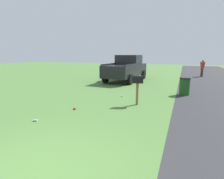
{
  "coord_description": "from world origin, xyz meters",
  "views": [
    {
      "loc": [
        -1.94,
        -2.28,
        2.11
      ],
      "look_at": [
        4.26,
        0.22,
        0.8
      ],
      "focal_mm": 28.53,
      "sensor_mm": 36.0,
      "label": 1
    }
  ],
  "objects_px": {
    "pickup_truck": "(127,67)",
    "trash_bin": "(185,86)",
    "mailbox": "(138,82)",
    "pedestrian": "(202,67)"
  },
  "relations": [
    {
      "from": "pedestrian",
      "to": "pickup_truck",
      "type": "bearing_deg",
      "value": -2.07
    },
    {
      "from": "mailbox",
      "to": "pickup_truck",
      "type": "bearing_deg",
      "value": 3.37
    },
    {
      "from": "mailbox",
      "to": "pedestrian",
      "type": "height_order",
      "value": "pedestrian"
    },
    {
      "from": "trash_bin",
      "to": "pedestrian",
      "type": "xyz_separation_m",
      "value": [
        9.36,
        -1.55,
        0.47
      ]
    },
    {
      "from": "pickup_truck",
      "to": "pedestrian",
      "type": "relative_size",
      "value": 3.36
    },
    {
      "from": "trash_bin",
      "to": "pedestrian",
      "type": "relative_size",
      "value": 0.57
    },
    {
      "from": "mailbox",
      "to": "trash_bin",
      "type": "bearing_deg",
      "value": -51.15
    },
    {
      "from": "mailbox",
      "to": "trash_bin",
      "type": "height_order",
      "value": "mailbox"
    },
    {
      "from": "pickup_truck",
      "to": "trash_bin",
      "type": "xyz_separation_m",
      "value": [
        -4.16,
        -4.51,
        -0.64
      ]
    },
    {
      "from": "mailbox",
      "to": "pickup_truck",
      "type": "distance_m",
      "value": 7.44
    }
  ]
}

